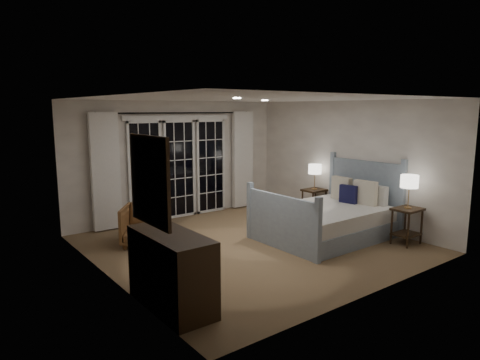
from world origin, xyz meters
TOP-DOWN VIEW (x-y plane):
  - floor at (0.00, 0.00)m, footprint 5.00×5.00m
  - ceiling at (0.00, 0.00)m, footprint 5.00×5.00m
  - wall_left at (-2.50, 0.00)m, footprint 0.02×5.00m
  - wall_right at (2.50, 0.00)m, footprint 0.02×5.00m
  - wall_back at (0.00, 2.50)m, footprint 5.00×0.02m
  - wall_front at (0.00, -2.50)m, footprint 5.00×0.02m
  - french_doors at (0.00, 2.46)m, footprint 2.50×0.04m
  - curtain_rod at (0.00, 2.40)m, footprint 3.50×0.03m
  - curtain_left at (-1.65, 2.38)m, footprint 0.55×0.10m
  - curtain_right at (1.65, 2.38)m, footprint 0.55×0.10m
  - downlight_a at (0.80, 0.60)m, footprint 0.12×0.12m
  - downlight_b at (-0.60, -0.40)m, footprint 0.12×0.12m
  - bed at (1.41, -0.50)m, footprint 2.29×1.65m
  - nightstand_left at (2.18, -1.61)m, footprint 0.49×0.39m
  - nightstand_right at (2.27, 0.65)m, footprint 0.48×0.38m
  - lamp_left at (2.18, -1.61)m, footprint 0.30×0.30m
  - lamp_right at (2.27, 0.65)m, footprint 0.28×0.28m
  - armchair at (-1.45, 1.13)m, footprint 1.05×1.06m
  - dresser at (-2.23, -1.28)m, footprint 0.54×1.28m
  - mirror at (-2.47, -1.28)m, footprint 0.05×0.85m

SIDE VIEW (x-z plane):
  - floor at x=0.00m, z-range 0.00..0.00m
  - bed at x=1.41m, z-range -0.33..1.00m
  - armchair at x=-1.45m, z-range 0.00..0.70m
  - nightstand_right at x=2.27m, z-range 0.10..0.72m
  - nightstand_left at x=2.18m, z-range 0.10..0.74m
  - dresser at x=-2.23m, z-range 0.00..0.90m
  - lamp_right at x=2.27m, z-range 0.78..1.32m
  - french_doors at x=0.00m, z-range -0.01..2.19m
  - lamp_left at x=2.18m, z-range 0.81..1.39m
  - curtain_left at x=-1.65m, z-range 0.02..2.27m
  - curtain_right at x=1.65m, z-range 0.02..2.27m
  - wall_left at x=-2.50m, z-range 0.00..2.50m
  - wall_right at x=2.50m, z-range 0.00..2.50m
  - wall_back at x=0.00m, z-range 0.00..2.50m
  - wall_front at x=0.00m, z-range 0.00..2.50m
  - mirror at x=-2.47m, z-range 1.05..2.05m
  - curtain_rod at x=0.00m, z-range 2.23..2.27m
  - downlight_a at x=0.80m, z-range 2.48..2.50m
  - downlight_b at x=-0.60m, z-range 2.48..2.50m
  - ceiling at x=0.00m, z-range 2.50..2.50m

